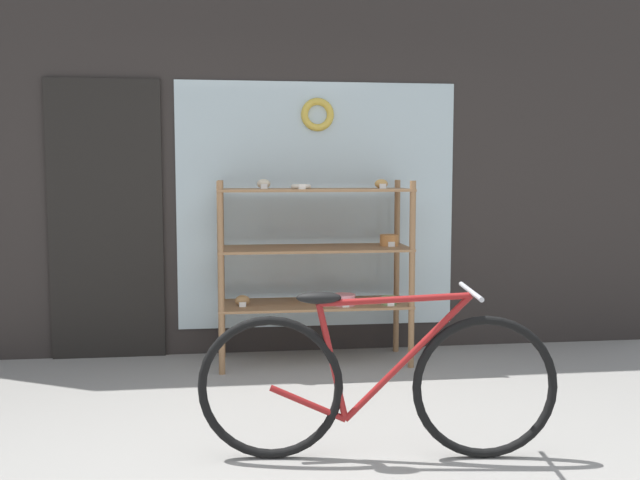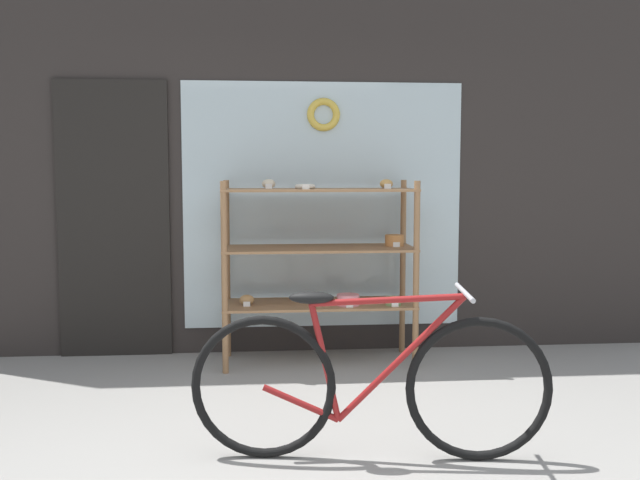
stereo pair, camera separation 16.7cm
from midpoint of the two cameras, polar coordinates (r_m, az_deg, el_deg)
name	(u,v)px [view 1 (the left image)]	position (r m, az deg, el deg)	size (l,w,h in m)	color
storefront_facade	(287,122)	(5.59, -3.55, 9.40)	(5.96, 0.13, 3.68)	#2D2826
display_case	(318,253)	(5.23, -1.12, -1.08)	(1.40, 0.51, 1.36)	#8E6642
bicycle	(376,383)	(3.57, 3.18, -11.35)	(1.76, 0.46, 0.85)	black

